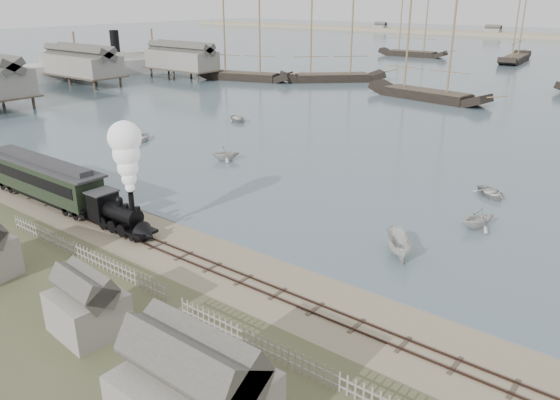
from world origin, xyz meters
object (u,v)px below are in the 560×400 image
Objects in this scene: locomotive at (124,186)px; beached_dinghy at (99,198)px; steamship at (116,52)px; passenger_coach at (45,178)px.

beached_dinghy is at bearing 160.63° from locomotive.
passenger_coach is at bearing -117.74° from steamship.
steamship is (-73.21, 56.07, 4.88)m from beached_dinghy.
beached_dinghy is (-8.34, 2.93, -3.81)m from locomotive.
beached_dinghy is 92.34m from steamship.
locomotive is 9.62m from beached_dinghy.
steamship is at bearing 74.65° from beached_dinghy.
beached_dinghy is (3.80, 2.93, -2.01)m from passenger_coach.
passenger_coach is (-12.14, 0.00, -1.80)m from locomotive.
passenger_coach is 0.33× the size of steamship.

